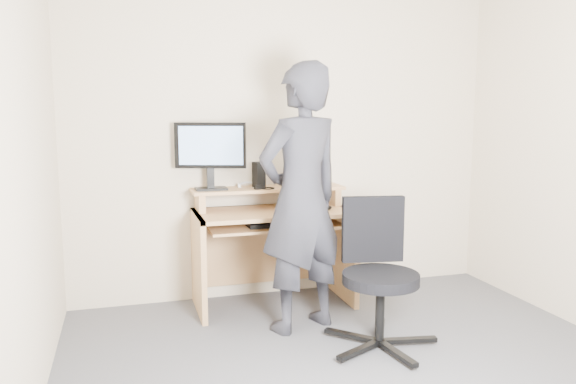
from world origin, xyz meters
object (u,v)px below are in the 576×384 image
monitor (210,150)px  person (301,199)px  office_chair (378,268)px  desk (271,234)px

monitor → person: 0.88m
monitor → office_chair: monitor is taller
desk → person: bearing=-84.2°
desk → monitor: 0.81m
desk → person: person is taller
person → office_chair: bearing=115.0°
monitor → office_chair: bearing=-30.6°
office_chair → person: person is taller
desk → monitor: monitor is taller
office_chair → desk: bearing=125.0°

